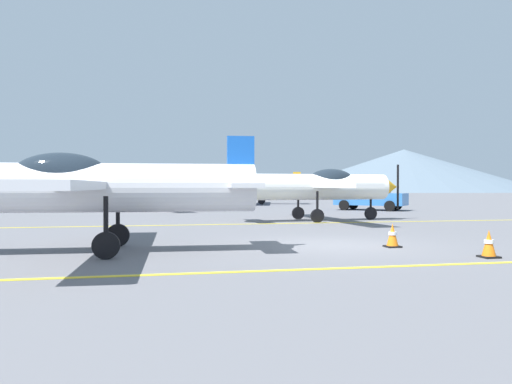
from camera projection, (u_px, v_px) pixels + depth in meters
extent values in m
plane|color=slate|center=(332.00, 245.00, 13.16)|extent=(400.00, 400.00, 0.00)
cube|color=yellow|center=(399.00, 266.00, 9.65)|extent=(80.00, 0.16, 0.01)
cube|color=yellow|center=(266.00, 224.00, 20.53)|extent=(80.00, 0.16, 0.01)
cylinder|color=silver|center=(103.00, 188.00, 11.67)|extent=(6.97, 1.47, 1.12)
ellipsoid|color=#1E2833|center=(61.00, 173.00, 11.52)|extent=(2.08, 1.02, 0.92)
cube|color=silver|center=(84.00, 186.00, 11.60)|extent=(1.58, 9.00, 0.16)
cube|color=silver|center=(241.00, 186.00, 12.16)|extent=(0.85, 2.68, 0.10)
cube|color=blue|center=(241.00, 162.00, 12.15)|extent=(0.65, 0.15, 1.22)
cylinder|color=black|center=(118.00, 215.00, 12.81)|extent=(0.10, 0.10, 1.02)
cylinder|color=black|center=(118.00, 235.00, 12.82)|extent=(0.58, 0.15, 0.57)
cylinder|color=black|center=(106.00, 221.00, 10.60)|extent=(0.10, 0.10, 1.02)
cylinder|color=black|center=(106.00, 245.00, 10.61)|extent=(0.58, 0.15, 0.57)
cylinder|color=white|center=(312.00, 187.00, 22.25)|extent=(6.98, 1.60, 1.12)
cone|color=#F2A519|center=(390.00, 187.00, 23.30)|extent=(0.78, 1.00, 0.95)
cube|color=black|center=(398.00, 187.00, 23.41)|extent=(0.05, 0.12, 2.04)
ellipsoid|color=#1E2833|center=(331.00, 179.00, 22.50)|extent=(2.09, 1.06, 0.92)
cube|color=white|center=(320.00, 186.00, 22.37)|extent=(1.74, 9.01, 0.16)
cube|color=white|center=(241.00, 186.00, 21.39)|extent=(0.90, 2.69, 0.10)
cube|color=#F2A519|center=(241.00, 172.00, 21.38)|extent=(0.65, 0.17, 1.22)
cylinder|color=black|center=(371.00, 202.00, 23.04)|extent=(0.10, 0.10, 1.02)
cylinder|color=black|center=(371.00, 213.00, 23.05)|extent=(0.58, 0.16, 0.57)
cylinder|color=black|center=(317.00, 203.00, 21.13)|extent=(0.10, 0.10, 1.02)
cylinder|color=black|center=(317.00, 216.00, 21.14)|extent=(0.58, 0.16, 0.57)
cylinder|color=black|center=(298.00, 202.00, 23.28)|extent=(0.10, 0.10, 1.02)
cylinder|color=black|center=(298.00, 213.00, 23.29)|extent=(0.58, 0.16, 0.57)
cylinder|color=silver|center=(159.00, 187.00, 32.44)|extent=(6.99, 2.74, 1.12)
cone|color=#1E8C3F|center=(96.00, 187.00, 30.78)|extent=(0.92, 1.09, 0.95)
cube|color=black|center=(89.00, 187.00, 30.61)|extent=(0.07, 0.13, 2.04)
ellipsoid|color=#1E2833|center=(145.00, 181.00, 32.04)|extent=(2.19, 1.38, 0.92)
cube|color=silver|center=(153.00, 186.00, 32.26)|extent=(3.22, 8.96, 0.16)
cube|color=silver|center=(206.00, 186.00, 33.80)|extent=(1.32, 2.74, 0.10)
cube|color=#1E8C3F|center=(206.00, 177.00, 33.80)|extent=(0.65, 0.27, 1.22)
cylinder|color=black|center=(113.00, 198.00, 31.21)|extent=(0.10, 0.10, 1.02)
cylinder|color=black|center=(113.00, 206.00, 31.22)|extent=(0.58, 0.25, 0.57)
cylinder|color=black|center=(158.00, 197.00, 33.54)|extent=(0.10, 0.10, 1.02)
cylinder|color=black|center=(158.00, 205.00, 33.55)|extent=(0.58, 0.25, 0.57)
cylinder|color=black|center=(167.00, 198.00, 31.52)|extent=(0.10, 0.10, 1.02)
cylinder|color=black|center=(167.00, 206.00, 31.53)|extent=(0.58, 0.25, 0.57)
cylinder|color=#33478C|center=(259.00, 186.00, 43.26)|extent=(6.98, 2.77, 1.12)
cone|color=#F2A519|center=(214.00, 186.00, 43.41)|extent=(0.92, 1.10, 0.95)
cube|color=black|center=(210.00, 186.00, 43.42)|extent=(0.07, 0.13, 2.04)
ellipsoid|color=#1E2833|center=(249.00, 183.00, 43.29)|extent=(2.20, 1.38, 0.92)
cube|color=#33478C|center=(255.00, 186.00, 43.27)|extent=(3.27, 8.96, 0.16)
cube|color=#33478C|center=(297.00, 186.00, 43.14)|extent=(1.34, 2.74, 0.10)
cube|color=#F2A519|center=(297.00, 179.00, 43.13)|extent=(0.65, 0.27, 1.22)
cylinder|color=black|center=(226.00, 195.00, 43.38)|extent=(0.10, 0.10, 1.02)
cylinder|color=black|center=(226.00, 201.00, 43.38)|extent=(0.58, 0.26, 0.57)
cylinder|color=black|center=(262.00, 194.00, 44.38)|extent=(0.10, 0.10, 1.02)
cylinder|color=black|center=(262.00, 200.00, 44.38)|extent=(0.58, 0.26, 0.57)
cylinder|color=black|center=(261.00, 195.00, 42.14)|extent=(0.10, 0.10, 1.02)
cylinder|color=black|center=(261.00, 201.00, 42.15)|extent=(0.58, 0.26, 0.57)
cube|color=#3372BF|center=(371.00, 199.00, 32.15)|extent=(4.44, 4.16, 0.75)
cube|color=black|center=(368.00, 189.00, 32.21)|extent=(2.86, 2.77, 0.55)
cylinder|color=black|center=(390.00, 206.00, 30.68)|extent=(0.63, 0.58, 0.64)
cylinder|color=black|center=(397.00, 205.00, 32.27)|extent=(0.63, 0.58, 0.64)
cylinder|color=black|center=(344.00, 205.00, 32.04)|extent=(0.63, 0.58, 0.64)
cylinder|color=black|center=(353.00, 204.00, 33.62)|extent=(0.63, 0.58, 0.64)
cube|color=black|center=(392.00, 246.00, 12.69)|extent=(0.36, 0.36, 0.04)
cone|color=orange|center=(392.00, 235.00, 12.69)|extent=(0.29, 0.29, 0.55)
cylinder|color=white|center=(392.00, 233.00, 12.69)|extent=(0.20, 0.20, 0.08)
cube|color=black|center=(489.00, 257.00, 10.84)|extent=(0.36, 0.36, 0.04)
cone|color=orange|center=(489.00, 243.00, 10.83)|extent=(0.29, 0.29, 0.55)
cylinder|color=white|center=(489.00, 242.00, 10.83)|extent=(0.20, 0.20, 0.08)
cone|color=slate|center=(147.00, 178.00, 150.64)|extent=(87.96, 87.96, 7.89)
cone|color=slate|center=(404.00, 170.00, 148.51)|extent=(74.26, 74.26, 12.11)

